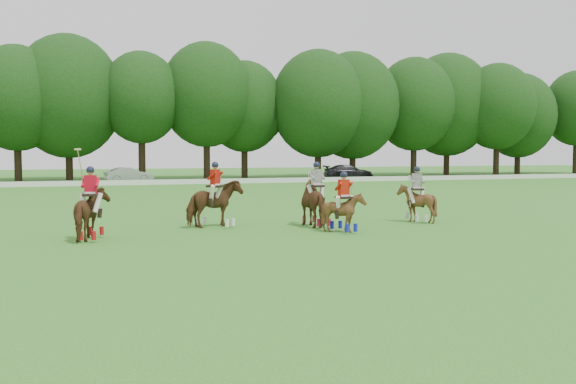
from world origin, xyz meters
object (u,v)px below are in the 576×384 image
object	(u,v)px
car_mid	(129,175)
polo_stripe_b	(417,202)
polo_red_a	(91,213)
polo_ball	(334,230)
car_right	(349,172)
polo_red_c	(344,211)
polo_red_b	(215,203)
polo_stripe_a	(316,203)

from	to	relation	value
car_mid	polo_stripe_b	bearing A→B (deg)	-179.04
polo_red_a	polo_ball	xyz separation A→B (m)	(8.33, -0.56, -0.83)
polo_red_a	polo_ball	size ratio (longest dim) A/B	32.63
car_right	polo_red_c	xyz separation A→B (m)	(-17.97, -39.57, 0.02)
polo_stripe_b	polo_red_c	bearing A→B (deg)	-153.58
car_mid	car_right	bearing A→B (deg)	-101.42
car_mid	polo_red_b	xyz separation A→B (m)	(0.11, -36.63, 0.21)
car_right	polo_red_b	xyz separation A→B (m)	(-21.97, -36.63, 0.17)
polo_stripe_b	polo_red_a	bearing A→B (deg)	-174.68
polo_red_a	car_right	bearing A→B (deg)	55.56
car_mid	car_right	world-z (taller)	car_right
polo_red_a	polo_stripe_b	distance (m)	12.75
car_right	polo_red_b	distance (m)	42.71
polo_ball	polo_red_b	bearing A→B (deg)	145.03
polo_red_c	polo_stripe_b	size ratio (longest dim) A/B	0.96
car_mid	polo_stripe_a	xyz separation A→B (m)	(3.86, -37.54, 0.21)
polo_red_b	polo_stripe_a	bearing A→B (deg)	-13.70
polo_stripe_a	polo_stripe_b	xyz separation A→B (m)	(4.38, 0.03, -0.11)
polo_stripe_a	polo_stripe_b	bearing A→B (deg)	0.34
car_right	polo_red_c	world-z (taller)	polo_red_c
polo_stripe_a	car_mid	bearing A→B (deg)	95.87
polo_stripe_b	polo_ball	distance (m)	4.77
car_right	polo_red_a	distance (m)	46.92
car_right	polo_ball	xyz separation A→B (m)	(-18.21, -39.26, -0.70)
car_mid	polo_ball	bearing A→B (deg)	174.20
car_mid	polo_stripe_a	size ratio (longest dim) A/B	1.72
polo_red_b	polo_ball	bearing A→B (deg)	-34.97
polo_red_a	car_mid	bearing A→B (deg)	83.43
polo_red_c	polo_red_b	bearing A→B (deg)	143.66
polo_red_b	polo_ball	world-z (taller)	polo_red_b
polo_red_a	polo_ball	distance (m)	8.39
car_mid	polo_ball	xyz separation A→B (m)	(3.87, -39.26, -0.66)
polo_red_b	polo_red_a	bearing A→B (deg)	-155.61
polo_ball	polo_stripe_a	bearing A→B (deg)	90.17
car_mid	polo_red_c	size ratio (longest dim) A/B	1.97
car_mid	polo_stripe_b	distance (m)	38.41
car_right	polo_red_c	size ratio (longest dim) A/B	2.37
polo_ball	polo_red_a	bearing A→B (deg)	176.16
polo_stripe_a	polo_stripe_b	size ratio (longest dim) A/B	1.09
car_mid	polo_red_c	world-z (taller)	polo_red_c
car_mid	polo_red_c	xyz separation A→B (m)	(4.11, -39.57, 0.06)
polo_stripe_b	car_mid	bearing A→B (deg)	102.39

